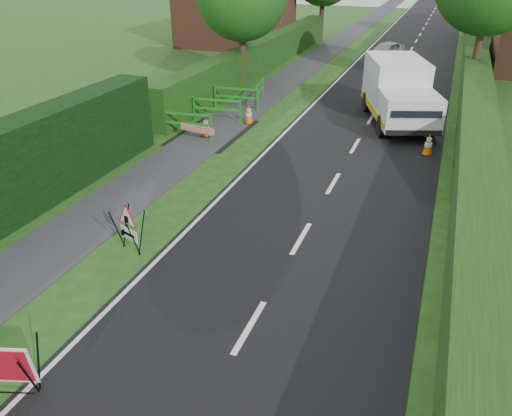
# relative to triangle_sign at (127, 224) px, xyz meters

# --- Properties ---
(ground) EXTENTS (120.00, 120.00, 0.00)m
(ground) POSITION_rel_triangle_sign_xyz_m (1.17, -2.51, -0.74)
(ground) COLOR #1B4714
(ground) RESTS_ON ground
(road_surface) EXTENTS (6.00, 90.00, 0.02)m
(road_surface) POSITION_rel_triangle_sign_xyz_m (3.67, 32.49, -0.74)
(road_surface) COLOR black
(road_surface) RESTS_ON ground
(footpath) EXTENTS (2.00, 90.00, 0.02)m
(footpath) POSITION_rel_triangle_sign_xyz_m (-1.83, 32.49, -0.74)
(footpath) COLOR #2D2D30
(footpath) RESTS_ON ground
(hedge_west_far) EXTENTS (1.00, 24.00, 1.80)m
(hedge_west_far) POSITION_rel_triangle_sign_xyz_m (-3.83, 19.49, -0.74)
(hedge_west_far) COLOR #14380F
(hedge_west_far) RESTS_ON ground
(hedge_east) EXTENTS (1.20, 50.00, 1.50)m
(hedge_east) POSITION_rel_triangle_sign_xyz_m (7.67, 13.49, -0.74)
(hedge_east) COLOR #14380F
(hedge_east) RESTS_ON ground
(house_west) EXTENTS (7.50, 7.40, 7.88)m
(house_west) POSITION_rel_triangle_sign_xyz_m (-8.83, 27.49, 2.15)
(house_west) COLOR brown
(house_west) RESTS_ON ground
(triangle_sign) EXTENTS (0.92, 0.92, 1.07)m
(triangle_sign) POSITION_rel_triangle_sign_xyz_m (0.00, 0.00, 0.00)
(triangle_sign) COLOR black
(triangle_sign) RESTS_ON ground
(works_van) EXTENTS (3.72, 5.71, 2.44)m
(works_van) POSITION_rel_triangle_sign_xyz_m (4.64, 12.47, 0.55)
(works_van) COLOR silver
(works_van) RESTS_ON ground
(traffic_cone_0) EXTENTS (0.38, 0.38, 0.79)m
(traffic_cone_0) POSITION_rel_triangle_sign_xyz_m (6.18, 9.04, -0.35)
(traffic_cone_0) COLOR black
(traffic_cone_0) RESTS_ON ground
(traffic_cone_1) EXTENTS (0.38, 0.38, 0.79)m
(traffic_cone_1) POSITION_rel_triangle_sign_xyz_m (6.11, 10.94, -0.35)
(traffic_cone_1) COLOR black
(traffic_cone_1) RESTS_ON ground
(traffic_cone_2) EXTENTS (0.38, 0.38, 0.79)m
(traffic_cone_2) POSITION_rel_triangle_sign_xyz_m (5.80, 13.82, -0.35)
(traffic_cone_2) COLOR black
(traffic_cone_2) RESTS_ON ground
(traffic_cone_3) EXTENTS (0.38, 0.38, 0.79)m
(traffic_cone_3) POSITION_rel_triangle_sign_xyz_m (-1.88, 8.02, -0.35)
(traffic_cone_3) COLOR black
(traffic_cone_3) RESTS_ON ground
(traffic_cone_4) EXTENTS (0.38, 0.38, 0.79)m
(traffic_cone_4) POSITION_rel_triangle_sign_xyz_m (-0.94, 10.08, -0.35)
(traffic_cone_4) COLOR black
(traffic_cone_4) RESTS_ON ground
(ped_barrier_0) EXTENTS (2.09, 0.58, 1.00)m
(ped_barrier_0) POSITION_rel_triangle_sign_xyz_m (-2.54, 7.64, -0.11)
(ped_barrier_0) COLOR #198E1A
(ped_barrier_0) RESTS_ON ground
(ped_barrier_1) EXTENTS (2.09, 0.62, 1.00)m
(ped_barrier_1) POSITION_rel_triangle_sign_xyz_m (-2.25, 9.80, -0.11)
(ped_barrier_1) COLOR #198E1A
(ped_barrier_1) RESTS_ON ground
(ped_barrier_2) EXTENTS (2.08, 0.55, 1.00)m
(ped_barrier_2) POSITION_rel_triangle_sign_xyz_m (-2.20, 11.77, -0.11)
(ped_barrier_2) COLOR #198E1A
(ped_barrier_2) RESTS_ON ground
(ped_barrier_3) EXTENTS (0.72, 2.09, 1.00)m
(ped_barrier_3) POSITION_rel_triangle_sign_xyz_m (-1.58, 13.00, -0.11)
(ped_barrier_3) COLOR #198E1A
(ped_barrier_3) RESTS_ON ground
(redwhite_plank) EXTENTS (1.49, 0.24, 0.25)m
(redwhite_plank) POSITION_rel_triangle_sign_xyz_m (-1.98, 7.47, -0.74)
(redwhite_plank) COLOR red
(redwhite_plank) RESTS_ON ground
(hatchback_car) EXTENTS (2.43, 3.54, 1.12)m
(hatchback_car) POSITION_rel_triangle_sign_xyz_m (2.44, 25.33, -0.18)
(hatchback_car) COLOR silver
(hatchback_car) RESTS_ON ground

